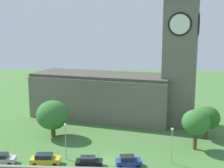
{
  "coord_description": "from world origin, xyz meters",
  "views": [
    {
      "loc": [
        3.19,
        -45.95,
        21.53
      ],
      "look_at": [
        -0.03,
        9.62,
        11.3
      ],
      "focal_mm": 47.71,
      "sensor_mm": 36.0,
      "label": 1
    }
  ],
  "objects": [
    {
      "name": "car_yellow",
      "position": [
        -10.17,
        -1.72,
        0.93
      ],
      "size": [
        4.85,
        2.53,
        1.84
      ],
      "color": "gold",
      "rests_on": "ground"
    },
    {
      "name": "tree_riverside_east",
      "position": [
        18.7,
        11.66,
        4.3
      ],
      "size": [
        5.04,
        5.04,
        6.6
      ],
      "color": "brown",
      "rests_on": "ground"
    },
    {
      "name": "tree_riverside_west",
      "position": [
        15.3,
        6.11,
        5.1
      ],
      "size": [
        5.05,
        5.05,
        7.42
      ],
      "color": "brown",
      "rests_on": "ground"
    },
    {
      "name": "car_black",
      "position": [
        -3.04,
        -2.04,
        0.85
      ],
      "size": [
        4.35,
        2.45,
        1.68
      ],
      "color": "black",
      "rests_on": "ground"
    },
    {
      "name": "streetlamp_west_mid",
      "position": [
        -7.21,
        0.39,
        4.29
      ],
      "size": [
        0.44,
        0.44,
        6.33
      ],
      "color": "#9EA0A5",
      "rests_on": "ground"
    },
    {
      "name": "streetlamp_central",
      "position": [
        10.2,
        -0.1,
        4.14
      ],
      "size": [
        0.44,
        0.44,
        6.08
      ],
      "color": "#9EA0A5",
      "rests_on": "ground"
    },
    {
      "name": "car_silver",
      "position": [
        -17.47,
        -1.95,
        0.91
      ],
      "size": [
        4.8,
        2.57,
        1.8
      ],
      "color": "silver",
      "rests_on": "ground"
    },
    {
      "name": "tree_by_tower",
      "position": [
        -12.16,
        11.21,
        4.49
      ],
      "size": [
        6.55,
        6.55,
        7.46
      ],
      "color": "brown",
      "rests_on": "ground"
    },
    {
      "name": "car_blue",
      "position": [
        3.21,
        -1.64,
        0.91
      ],
      "size": [
        4.28,
        2.75,
        1.82
      ],
      "color": "#233D9E",
      "rests_on": "ground"
    },
    {
      "name": "church",
      "position": [
        1.38,
        24.55,
        8.44
      ],
      "size": [
        40.92,
        20.75,
        32.64
      ],
      "color": "#666056",
      "rests_on": "ground"
    },
    {
      "name": "ground_plane",
      "position": [
        0.0,
        15.0,
        0.0
      ],
      "size": [
        200.0,
        200.0,
        0.0
      ],
      "primitive_type": "plane",
      "color": "#477538"
    }
  ]
}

